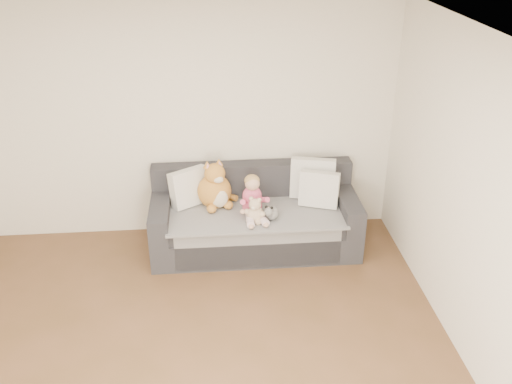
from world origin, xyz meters
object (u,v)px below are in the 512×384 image
Objects in this scene: toddler at (253,199)px; plush_cat at (215,189)px; teddy_bear at (255,212)px; sippy_cup at (270,212)px; sofa at (254,220)px.

plush_cat reaches higher than toddler.
plush_cat is 0.56m from teddy_bear.
toddler is 0.16m from teddy_bear.
plush_cat is 0.65m from sippy_cup.
sofa is 4.84× the size of toddler.
plush_cat reaches higher than teddy_bear.
toddler is at bearing 159.94° from sippy_cup.
sippy_cup is (0.56, -0.30, -0.14)m from plush_cat.
plush_cat is at bearing 169.79° from sofa.
toddler reaches higher than sippy_cup.
sippy_cup is at bearing 51.23° from teddy_bear.
sofa is 0.35m from sippy_cup.
teddy_bear is (-0.02, -0.31, 0.28)m from sofa.
plush_cat reaches higher than sippy_cup.
sippy_cup is at bearing -49.86° from plush_cat.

